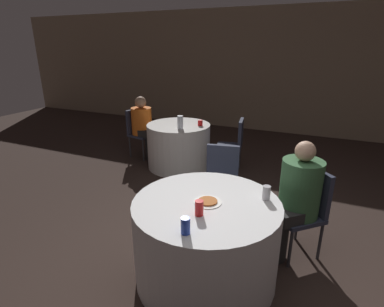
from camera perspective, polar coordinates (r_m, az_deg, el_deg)
name	(u,v)px	position (r m, az deg, el deg)	size (l,w,h in m)	color
ground_plane	(217,275)	(2.95, 4.83, -22.05)	(16.00, 16.00, 0.00)	#332621
wall_back	(296,73)	(7.32, 19.15, 14.36)	(16.00, 0.06, 2.80)	gray
table_near	(206,240)	(2.72, 2.65, -16.07)	(1.25, 1.25, 0.74)	white
table_far	(179,146)	(5.07, -2.53, 1.48)	(1.05, 1.05, 0.74)	white
chair_near_northeast	(306,205)	(3.12, 20.87, -9.08)	(0.57, 0.57, 0.88)	#2D3347
chair_near_north	(221,176)	(3.53, 5.62, -4.31)	(0.47, 0.47, 0.88)	#2D3347
chair_far_west	(138,129)	(5.62, -10.16, 4.68)	(0.47, 0.47, 0.88)	#2D3347
chair_far_east	(235,141)	(4.85, 8.14, 2.34)	(0.47, 0.46, 0.88)	#2D3347
person_orange_shirt	(144,127)	(5.50, -9.04, 5.00)	(0.52, 0.41, 1.12)	#282828
person_green_jacket	(294,200)	(2.99, 18.81, -8.31)	(0.51, 0.50, 1.17)	#282828
pizza_plate_near	(208,202)	(2.51, 3.02, -9.12)	(0.23, 0.23, 0.02)	white
soda_can_blue	(185,226)	(2.11, -1.25, -13.58)	(0.07, 0.07, 0.12)	#1E38A5
soda_can_red	(199,208)	(2.31, 1.38, -10.34)	(0.07, 0.07, 0.12)	red
soda_can_silver	(266,193)	(2.61, 13.99, -7.26)	(0.07, 0.07, 0.12)	silver
bottle_far	(180,122)	(4.67, -2.26, 5.96)	(0.09, 0.09, 0.21)	silver
cup_far	(200,123)	(4.88, 1.58, 5.85)	(0.08, 0.08, 0.09)	red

